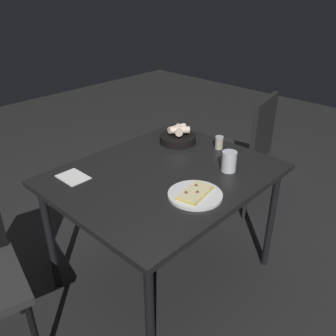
{
  "coord_description": "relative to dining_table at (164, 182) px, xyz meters",
  "views": [
    {
      "loc": [
        1.17,
        -1.2,
        1.63
      ],
      "look_at": [
        0.03,
        0.0,
        0.75
      ],
      "focal_mm": 38.48,
      "sensor_mm": 36.0,
      "label": 1
    }
  ],
  "objects": [
    {
      "name": "ground",
      "position": [
        0.0,
        0.0,
        -0.66
      ],
      "size": [
        8.0,
        8.0,
        0.0
      ],
      "primitive_type": "plane",
      "color": "black"
    },
    {
      "name": "dining_table",
      "position": [
        0.0,
        0.0,
        0.0
      ],
      "size": [
        0.92,
        1.13,
        0.72
      ],
      "color": "black",
      "rests_on": "ground"
    },
    {
      "name": "pizza_plate",
      "position": [
        0.27,
        -0.07,
        0.07
      ],
      "size": [
        0.26,
        0.26,
        0.04
      ],
      "color": "white",
      "rests_on": "dining_table"
    },
    {
      "name": "bread_basket",
      "position": [
        -0.21,
        0.34,
        0.1
      ],
      "size": [
        0.23,
        0.23,
        0.11
      ],
      "color": "black",
      "rests_on": "dining_table"
    },
    {
      "name": "beer_glass",
      "position": [
        0.23,
        0.25,
        0.11
      ],
      "size": [
        0.08,
        0.08,
        0.11
      ],
      "color": "silver",
      "rests_on": "dining_table"
    },
    {
      "name": "pepper_shaker",
      "position": [
        0.03,
        0.44,
        0.09
      ],
      "size": [
        0.05,
        0.05,
        0.08
      ],
      "color": "#BFB299",
      "rests_on": "dining_table"
    },
    {
      "name": "napkin",
      "position": [
        -0.3,
        -0.37,
        0.06
      ],
      "size": [
        0.16,
        0.12,
        0.0
      ],
      "color": "white",
      "rests_on": "dining_table"
    },
    {
      "name": "chair_far",
      "position": [
        -0.11,
        1.0,
        -0.16
      ],
      "size": [
        0.52,
        0.52,
        0.89
      ],
      "color": "#252525",
      "rests_on": "ground"
    }
  ]
}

